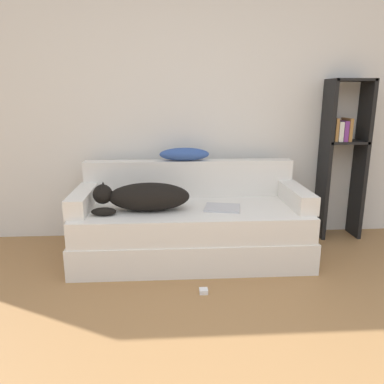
{
  "coord_description": "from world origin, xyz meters",
  "views": [
    {
      "loc": [
        -0.32,
        -1.03,
        1.36
      ],
      "look_at": [
        -0.13,
        1.9,
        0.61
      ],
      "focal_mm": 35.0,
      "sensor_mm": 36.0,
      "label": 1
    }
  ],
  "objects_px": {
    "laptop": "(222,208)",
    "power_adapter": "(204,291)",
    "couch": "(191,232)",
    "dog": "(144,197)",
    "throw_pillow": "(184,154)",
    "bookshelf": "(343,151)"
  },
  "relations": [
    {
      "from": "laptop",
      "to": "power_adapter",
      "type": "height_order",
      "value": "laptop"
    },
    {
      "from": "couch",
      "to": "dog",
      "type": "distance_m",
      "value": 0.53
    },
    {
      "from": "dog",
      "to": "throw_pillow",
      "type": "relative_size",
      "value": 1.71
    },
    {
      "from": "throw_pillow",
      "to": "power_adapter",
      "type": "distance_m",
      "value": 1.3
    },
    {
      "from": "couch",
      "to": "laptop",
      "type": "bearing_deg",
      "value": -18.63
    },
    {
      "from": "laptop",
      "to": "power_adapter",
      "type": "bearing_deg",
      "value": -97.55
    },
    {
      "from": "bookshelf",
      "to": "power_adapter",
      "type": "relative_size",
      "value": 25.58
    },
    {
      "from": "dog",
      "to": "laptop",
      "type": "bearing_deg",
      "value": 0.55
    },
    {
      "from": "dog",
      "to": "throw_pillow",
      "type": "height_order",
      "value": "throw_pillow"
    },
    {
      "from": "dog",
      "to": "laptop",
      "type": "distance_m",
      "value": 0.65
    },
    {
      "from": "bookshelf",
      "to": "dog",
      "type": "bearing_deg",
      "value": -164.31
    },
    {
      "from": "throw_pillow",
      "to": "bookshelf",
      "type": "distance_m",
      "value": 1.52
    },
    {
      "from": "couch",
      "to": "dog",
      "type": "relative_size",
      "value": 2.5
    },
    {
      "from": "couch",
      "to": "power_adapter",
      "type": "relative_size",
      "value": 32.79
    },
    {
      "from": "laptop",
      "to": "throw_pillow",
      "type": "xyz_separation_m",
      "value": [
        -0.29,
        0.44,
        0.38
      ]
    },
    {
      "from": "laptop",
      "to": "bookshelf",
      "type": "height_order",
      "value": "bookshelf"
    },
    {
      "from": "laptop",
      "to": "power_adapter",
      "type": "distance_m",
      "value": 0.74
    },
    {
      "from": "throw_pillow",
      "to": "laptop",
      "type": "bearing_deg",
      "value": -55.95
    },
    {
      "from": "dog",
      "to": "power_adapter",
      "type": "height_order",
      "value": "dog"
    },
    {
      "from": "dog",
      "to": "laptop",
      "type": "relative_size",
      "value": 2.37
    },
    {
      "from": "couch",
      "to": "power_adapter",
      "type": "xyz_separation_m",
      "value": [
        0.05,
        -0.64,
        -0.21
      ]
    },
    {
      "from": "couch",
      "to": "throw_pillow",
      "type": "height_order",
      "value": "throw_pillow"
    }
  ]
}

